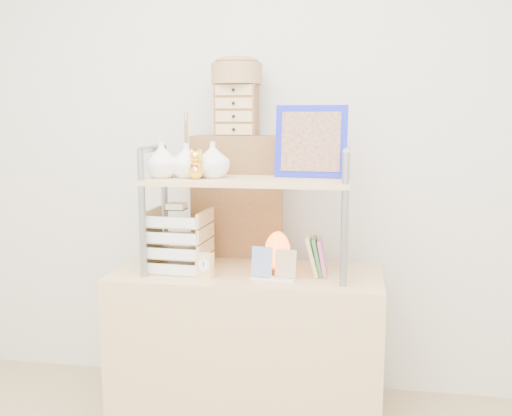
{
  "coord_description": "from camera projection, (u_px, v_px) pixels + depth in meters",
  "views": [
    {
      "loc": [
        0.45,
        -1.25,
        1.43
      ],
      "look_at": [
        0.04,
        1.2,
        1.04
      ],
      "focal_mm": 40.0,
      "sensor_mm": 36.0,
      "label": 1
    }
  ],
  "objects": [
    {
      "name": "room_shell",
      "position": [
        196.0,
        26.0,
        1.63
      ],
      "size": [
        3.42,
        3.41,
        2.61
      ],
      "color": "silver",
      "rests_on": "ground"
    },
    {
      "name": "cabinet",
      "position": [
        239.0,
        266.0,
        2.95
      ],
      "size": [
        0.47,
        0.28,
        1.35
      ],
      "primitive_type": "cube",
      "rotation": [
        0.0,
        0.0,
        0.1
      ],
      "color": "brown",
      "rests_on": "ground"
    },
    {
      "name": "desk",
      "position": [
        247.0,
        351.0,
        2.62
      ],
      "size": [
        1.2,
        0.5,
        0.75
      ],
      "primitive_type": "cube",
      "color": "tan",
      "rests_on": "ground"
    },
    {
      "name": "postcard_stand",
      "position": [
        273.0,
        270.0,
        2.44
      ],
      "size": [
        0.2,
        0.08,
        0.14
      ],
      "color": "white",
      "rests_on": "desk"
    },
    {
      "name": "salt_lamp",
      "position": [
        277.0,
        251.0,
        2.55
      ],
      "size": [
        0.12,
        0.11,
        0.19
      ],
      "color": "brown",
      "rests_on": "desk"
    },
    {
      "name": "desk_clock",
      "position": [
        205.0,
        265.0,
        2.46
      ],
      "size": [
        0.08,
        0.06,
        0.11
      ],
      "color": "tan",
      "rests_on": "desk"
    },
    {
      "name": "drawer_chest",
      "position": [
        237.0,
        110.0,
        2.81
      ],
      "size": [
        0.2,
        0.16,
        0.25
      ],
      "color": "brown",
      "rests_on": "cabinet"
    },
    {
      "name": "hutch",
      "position": [
        226.0,
        172.0,
        2.52
      ],
      "size": [
        0.91,
        0.34,
        0.74
      ],
      "color": "gray",
      "rests_on": "desk"
    },
    {
      "name": "letter_tray",
      "position": [
        178.0,
        244.0,
        2.58
      ],
      "size": [
        0.26,
        0.25,
        0.31
      ],
      "color": "tan",
      "rests_on": "desk"
    },
    {
      "name": "woven_basket",
      "position": [
        237.0,
        74.0,
        2.78
      ],
      "size": [
        0.25,
        0.25,
        0.1
      ],
      "primitive_type": "cylinder",
      "color": "olive",
      "rests_on": "drawer_chest"
    }
  ]
}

